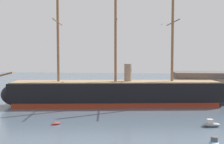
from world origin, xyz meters
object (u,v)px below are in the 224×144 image
at_px(tall_ship, 116,93).
at_px(motorboat_alongside_stern, 211,124).
at_px(sailboat_far_left, 29,104).
at_px(motorboat_mid_right, 214,143).
at_px(seagull_in_flight, 161,25).
at_px(dinghy_alongside_bow, 56,123).
at_px(sailboat_distant_centre, 124,100).

bearing_deg(tall_ship, motorboat_alongside_stern, -43.60).
relative_size(motorboat_alongside_stern, sailboat_far_left, 0.54).
distance_m(motorboat_mid_right, motorboat_alongside_stern, 12.14).
xyz_separation_m(tall_ship, motorboat_mid_right, (18.70, -32.04, -3.14)).
bearing_deg(seagull_in_flight, motorboat_mid_right, -17.12).
relative_size(motorboat_mid_right, sailboat_far_left, 0.55).
xyz_separation_m(motorboat_mid_right, dinghy_alongside_bow, (-28.71, 9.90, -0.29)).
height_order(dinghy_alongside_bow, motorboat_alongside_stern, motorboat_alongside_stern).
height_order(tall_ship, sailboat_distant_centre, tall_ship).
bearing_deg(motorboat_alongside_stern, dinghy_alongside_bow, -176.33).
relative_size(motorboat_mid_right, sailboat_distant_centre, 0.63).
height_order(motorboat_alongside_stern, seagull_in_flight, seagull_in_flight).
relative_size(tall_ship, motorboat_alongside_stern, 18.69).
relative_size(dinghy_alongside_bow, sailboat_distant_centre, 0.35).
bearing_deg(sailboat_distant_centre, motorboat_alongside_stern, -54.37).
relative_size(tall_ship, seagull_in_flight, 60.61).
height_order(motorboat_mid_right, sailboat_far_left, sailboat_far_left).
xyz_separation_m(motorboat_mid_right, seagull_in_flight, (-8.15, 2.51, 18.69)).
bearing_deg(tall_ship, sailboat_far_left, -171.83).
bearing_deg(motorboat_mid_right, sailboat_distant_centre, 113.48).
xyz_separation_m(dinghy_alongside_bow, seagull_in_flight, (20.56, -7.39, 18.98)).
distance_m(dinghy_alongside_bow, sailboat_far_left, 23.45).
bearing_deg(motorboat_mid_right, sailboat_far_left, 146.34).
bearing_deg(seagull_in_flight, sailboat_far_left, 143.14).
relative_size(tall_ship, dinghy_alongside_bow, 33.64).
xyz_separation_m(motorboat_alongside_stern, seagull_in_flight, (-10.60, -9.39, 18.68)).
relative_size(sailboat_distant_centre, seagull_in_flight, 5.22).
height_order(dinghy_alongside_bow, sailboat_far_left, sailboat_far_left).
distance_m(tall_ship, sailboat_far_left, 24.64).
height_order(tall_ship, motorboat_alongside_stern, tall_ship).
relative_size(motorboat_mid_right, motorboat_alongside_stern, 1.01).
bearing_deg(seagull_in_flight, motorboat_alongside_stern, 41.52).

